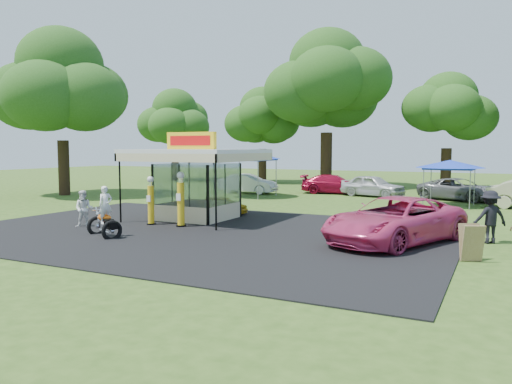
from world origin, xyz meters
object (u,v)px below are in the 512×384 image
gas_pump_left (151,202)px  bg_car_b (334,184)px  gas_pump_right (181,201)px  kiosk_car (221,205)px  pink_sedan (395,220)px  motorcycle (105,217)px  spectator_west (84,209)px  a_frame_sign (471,243)px  tent_east (450,164)px  bg_car_c (373,186)px  tent_west (248,155)px  gas_station_kiosk (198,183)px  bg_car_a (248,184)px  bg_car_d (459,189)px  spectator_east_a (490,217)px

gas_pump_left → bg_car_b: gas_pump_left is taller
gas_pump_right → kiosk_car: (-0.65, 4.53, -0.68)m
pink_sedan → motorcycle: bearing=-137.2°
gas_pump_left → spectator_west: bearing=-141.1°
gas_pump_left → motorcycle: bearing=-84.3°
a_frame_sign → gas_pump_left: bearing=150.2°
gas_pump_left → tent_east: tent_east is taller
pink_sedan → bg_car_c: pink_sedan is taller
tent_west → motorcycle: bearing=-81.6°
bg_car_c → tent_east: (5.42, -3.71, 1.70)m
motorcycle → tent_east: 20.29m
gas_station_kiosk → gas_pump_left: size_ratio=2.46×
gas_pump_left → tent_east: 17.87m
gas_pump_left → bg_car_a: (-3.41, 15.94, -0.32)m
gas_pump_left → bg_car_b: (2.57, 18.61, -0.34)m
pink_sedan → bg_car_a: (-13.97, 15.45, -0.10)m
gas_pump_right → bg_car_a: gas_pump_right is taller
kiosk_car → bg_car_d: size_ratio=0.54×
kiosk_car → spectator_east_a: spectator_east_a is taller
gas_station_kiosk → tent_west: bearing=105.3°
gas_pump_right → gas_pump_left: bearing=-175.3°
pink_sedan → spectator_east_a: 3.44m
bg_car_b → motorcycle: bearing=164.7°
kiosk_car → motorcycle: bearing=175.9°
bg_car_a → tent_east: (14.55, -2.05, 1.74)m
spectator_west → bg_car_c: bearing=38.2°
bg_car_a → tent_west: (1.23, -2.30, 2.18)m
a_frame_sign → tent_west: (-15.39, 15.03, 2.34)m
a_frame_sign → motorcycle: bearing=164.1°
gas_station_kiosk → bg_car_b: bearing=84.0°
pink_sedan → bg_car_d: 17.05m
bg_car_b → tent_east: bearing=-128.2°
motorcycle → gas_pump_left: bearing=119.9°
motorcycle → a_frame_sign: (12.90, 1.79, -0.23)m
bg_car_b → gas_station_kiosk: bearing=164.7°
bg_car_c → tent_east: size_ratio=1.16×
kiosk_car → gas_pump_right: bearing=-171.9°
gas_pump_left → pink_sedan: gas_pump_left is taller
bg_car_a → bg_car_c: bg_car_c is taller
tent_east → gas_pump_left: bearing=-128.7°
tent_east → bg_car_d: bearing=85.3°
gas_station_kiosk → gas_pump_right: size_ratio=2.23×
motorcycle → bg_car_b: (2.25, 21.80, -0.09)m
spectator_west → bg_car_d: bearing=25.1°
bg_car_d → bg_car_c: bearing=112.9°
bg_car_d → tent_east: size_ratio=1.34×
gas_pump_left → tent_west: size_ratio=0.48×
kiosk_car → a_frame_sign: bearing=-116.1°
pink_sedan → spectator_west: pink_sedan is taller
spectator_east_a → tent_east: (-2.48, 11.85, 1.52)m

